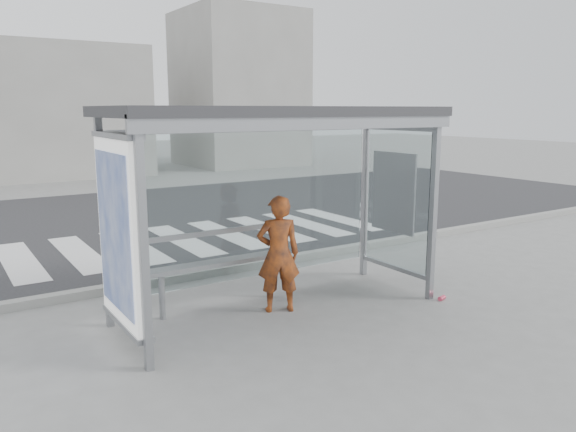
# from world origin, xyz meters

# --- Properties ---
(ground) EXTENTS (80.00, 80.00, 0.00)m
(ground) POSITION_xyz_m (0.00, 0.00, 0.00)
(ground) COLOR slate
(ground) RESTS_ON ground
(road) EXTENTS (30.00, 10.00, 0.01)m
(road) POSITION_xyz_m (0.00, 7.00, 0.00)
(road) COLOR #252527
(road) RESTS_ON ground
(curb) EXTENTS (30.00, 0.18, 0.12)m
(curb) POSITION_xyz_m (0.00, 1.95, 0.06)
(curb) COLOR gray
(curb) RESTS_ON ground
(crosswalk) EXTENTS (7.55, 3.00, 0.00)m
(crosswalk) POSITION_xyz_m (1.00, 4.50, 0.00)
(crosswalk) COLOR silver
(crosswalk) RESTS_ON ground
(bus_shelter) EXTENTS (4.25, 1.65, 2.62)m
(bus_shelter) POSITION_xyz_m (-0.37, 0.06, 1.98)
(bus_shelter) COLOR gray
(bus_shelter) RESTS_ON ground
(building_center) EXTENTS (8.00, 5.00, 5.00)m
(building_center) POSITION_xyz_m (0.00, 18.00, 2.50)
(building_center) COLOR gray
(building_center) RESTS_ON ground
(building_right) EXTENTS (5.00, 5.00, 7.00)m
(building_right) POSITION_xyz_m (9.00, 18.00, 3.50)
(building_right) COLOR gray
(building_right) RESTS_ON ground
(person) EXTENTS (0.65, 0.55, 1.52)m
(person) POSITION_xyz_m (-0.01, 0.04, 0.76)
(person) COLOR #CE4A13
(person) RESTS_ON ground
(bench) EXTENTS (2.00, 0.24, 1.03)m
(bench) POSITION_xyz_m (-0.61, 0.58, 0.61)
(bench) COLOR gray
(bench) RESTS_ON ground
(soda_can) EXTENTS (0.13, 0.09, 0.06)m
(soda_can) POSITION_xyz_m (2.09, -0.85, 0.03)
(soda_can) COLOR #F24768
(soda_can) RESTS_ON ground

